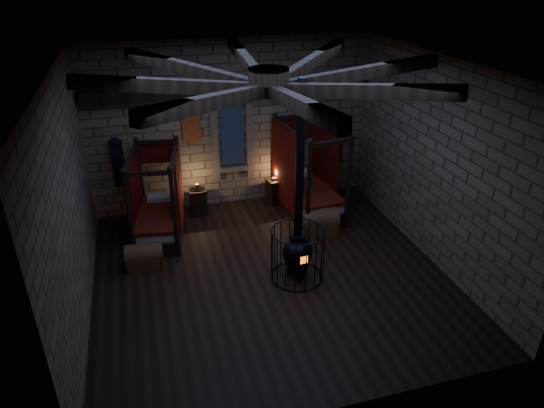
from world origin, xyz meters
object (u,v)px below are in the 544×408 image
object	(u,v)px
bed_left	(160,215)
bed_right	(307,191)
stove	(297,250)
trunk_left	(144,257)
trunk_right	(320,222)

from	to	relation	value
bed_left	bed_right	bearing A→B (deg)	12.47
bed_right	stove	world-z (taller)	stove
trunk_left	stove	xyz separation A→B (m)	(2.95, -1.22, 0.40)
bed_right	stove	xyz separation A→B (m)	(-1.17, -2.71, 0.09)
bed_left	stove	bearing A→B (deg)	-35.48
bed_left	trunk_right	bearing A→B (deg)	-5.02
bed_right	trunk_right	bearing A→B (deg)	-99.35
bed_right	stove	size ratio (longest dim) A/B	0.56
trunk_right	stove	bearing A→B (deg)	-116.29
trunk_left	stove	size ratio (longest dim) A/B	0.19
trunk_right	bed_right	bearing A→B (deg)	94.32
trunk_left	stove	distance (m)	3.22
trunk_left	trunk_right	distance (m)	4.06
trunk_left	trunk_right	size ratio (longest dim) A/B	0.86
stove	bed_left	bearing A→B (deg)	127.37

